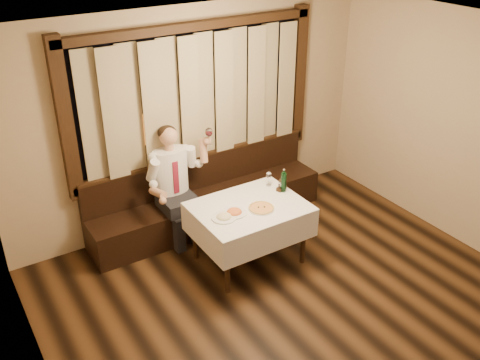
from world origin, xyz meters
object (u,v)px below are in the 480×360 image
pizza (261,208)px  green_bottle (284,182)px  pasta_cream (224,215)px  seated_man (174,177)px  dining_table (249,214)px  cruet_caddy (281,186)px  banquette (207,201)px  pasta_red (234,210)px

pizza → green_bottle: green_bottle is taller
pasta_cream → seated_man: bearing=96.0°
dining_table → seated_man: 1.07m
green_bottle → cruet_caddy: (0.00, 0.04, -0.08)m
banquette → pasta_cream: 1.26m
dining_table → seated_man: seated_man is taller
pizza → green_bottle: bearing=24.1°
cruet_caddy → seated_man: seated_man is taller
green_bottle → pasta_cream: bearing=-170.8°
pasta_red → cruet_caddy: size_ratio=1.92×
dining_table → pasta_red: size_ratio=4.59×
banquette → pasta_red: banquette is taller
dining_table → seated_man: (-0.49, 0.93, 0.20)m
cruet_caddy → seated_man: bearing=121.2°
banquette → cruet_caddy: (0.53, -0.91, 0.50)m
banquette → pasta_cream: bearing=-109.1°
pizza → pasta_cream: 0.46m
pizza → pasta_red: size_ratio=1.10×
pizza → seated_man: 1.21m
dining_table → cruet_caddy: size_ratio=8.81×
cruet_caddy → seated_man: size_ratio=0.10×
pizza → pasta_cream: (-0.46, 0.06, 0.02)m
banquette → cruet_caddy: bearing=-59.8°
seated_man → banquette: bearing=10.6°
pasta_cream → pasta_red: bearing=9.7°
pizza → pasta_cream: pasta_cream is taller
pizza → seated_man: seated_man is taller
banquette → cruet_caddy: 1.17m
banquette → seated_man: (-0.49, -0.09, 0.54)m
banquette → seated_man: seated_man is taller
pasta_red → seated_man: bearing=104.6°
dining_table → cruet_caddy: (0.53, 0.11, 0.15)m
green_bottle → seated_man: (-1.02, 0.86, -0.03)m
banquette → seated_man: size_ratio=2.16×
banquette → green_bottle: (0.53, -0.95, 0.57)m
pizza → pasta_red: (-0.31, 0.08, 0.02)m
pasta_cream → cruet_caddy: 0.93m
pizza → green_bottle: (0.45, 0.20, 0.11)m
banquette → pasta_cream: (-0.38, -1.10, 0.48)m
dining_table → green_bottle: (0.53, 0.07, 0.23)m
dining_table → pizza: size_ratio=4.18×
pasta_cream → banquette: bearing=70.9°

